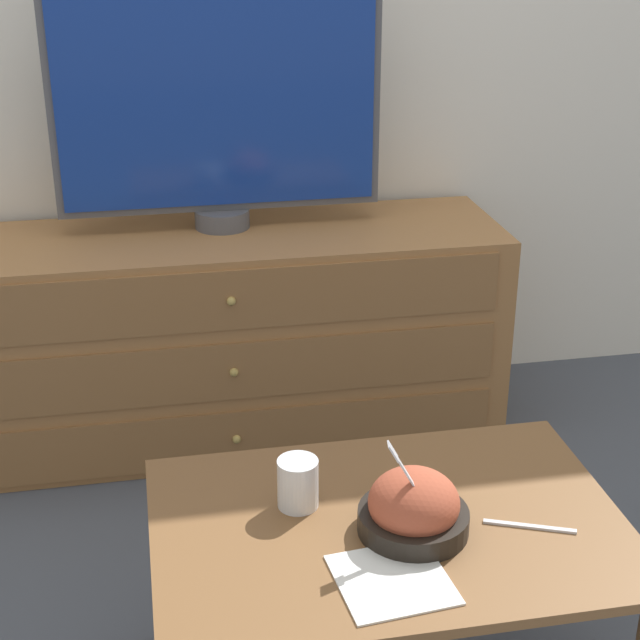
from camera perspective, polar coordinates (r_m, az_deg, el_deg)
name	(u,v)px	position (r m, az deg, el deg)	size (l,w,h in m)	color
ground_plane	(211,390)	(3.19, -6.38, -4.10)	(12.00, 12.00, 0.00)	#474C56
dresser	(225,336)	(2.83, -5.54, -0.95)	(1.57, 0.48, 0.62)	#9E6B3D
tv	(217,103)	(2.69, -5.99, 12.42)	(0.89, 0.15, 0.67)	#515156
coffee_table	(388,548)	(1.87, 3.96, -13.10)	(0.86, 0.59, 0.42)	brown
takeout_bowl	(414,509)	(1.78, 5.47, -10.89)	(0.20, 0.20, 0.20)	black
drink_cup	(298,486)	(1.85, -1.29, -9.63)	(0.08, 0.08, 0.10)	beige
napkin	(392,580)	(1.69, 4.23, -14.83)	(0.20, 0.20, 0.00)	white
knife	(530,526)	(1.85, 12.10, -11.66)	(0.16, 0.07, 0.01)	silver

